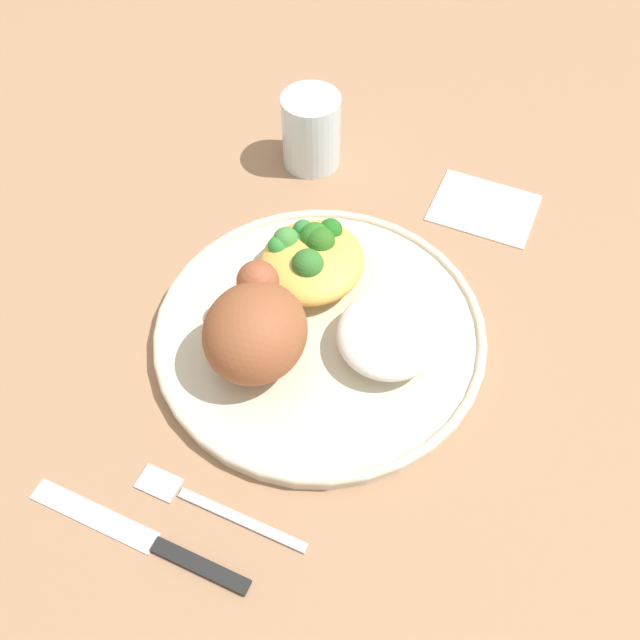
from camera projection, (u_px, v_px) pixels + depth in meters
name	position (u px, v px, depth m)	size (l,w,h in m)	color
ground_plane	(320.00, 338.00, 0.66)	(2.00, 2.00, 0.00)	#A07554
plate	(320.00, 332.00, 0.65)	(0.30, 0.30, 0.02)	beige
roasted_chicken	(255.00, 329.00, 0.59)	(0.11, 0.09, 0.07)	brown
rice_pile	(390.00, 332.00, 0.62)	(0.09, 0.09, 0.03)	white
mac_cheese_with_broccoli	(311.00, 257.00, 0.67)	(0.10, 0.10, 0.05)	#F1B54E
fork	(208.00, 505.00, 0.56)	(0.03, 0.14, 0.01)	#B2B2B7
knife	(156.00, 544.00, 0.54)	(0.03, 0.19, 0.01)	black
water_glass	(311.00, 131.00, 0.77)	(0.06, 0.06, 0.08)	silver
napkin	(484.00, 207.00, 0.75)	(0.08, 0.10, 0.00)	white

